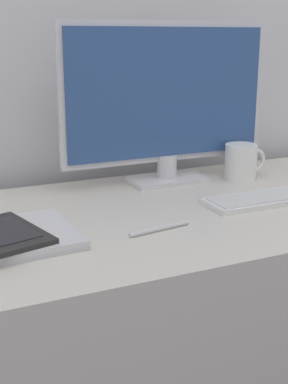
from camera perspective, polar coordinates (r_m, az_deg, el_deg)
desk at (r=1.31m, az=3.10°, el=-17.60°), size 1.57×0.60×0.75m
monitor at (r=1.31m, az=2.48°, el=9.74°), size 0.54×0.11×0.39m
keyboard at (r=1.21m, az=13.20°, el=-0.65°), size 0.30×0.10×0.01m
ereader at (r=0.96m, az=-15.11°, el=-4.35°), size 0.17×0.21×0.01m
coffee_mug at (r=1.38m, az=10.35°, el=3.20°), size 0.12×0.08×0.09m
pen at (r=1.01m, az=1.66°, el=-3.93°), size 0.13×0.03×0.01m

